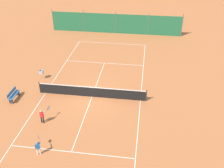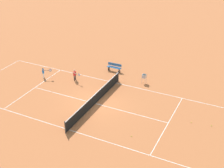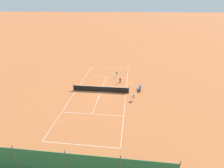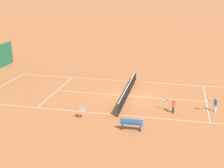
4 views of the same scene
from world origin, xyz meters
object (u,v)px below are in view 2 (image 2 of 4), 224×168
object	(u,v)px
ball_hopper	(144,77)
tennis_ball_near_corner	(132,136)
tennis_net	(95,99)
courtside_bench	(114,67)
player_far_baseline	(44,72)
player_far_service	(75,74)
tennis_ball_far_corner	(191,122)
tennis_ball_alley_right	(212,126)

from	to	relation	value
ball_hopper	tennis_ball_near_corner	bearing A→B (deg)	14.82
tennis_net	courtside_bench	bearing A→B (deg)	-168.57
player_far_baseline	player_far_service	world-z (taller)	player_far_service
player_far_baseline	ball_hopper	distance (m)	9.77
tennis_ball_far_corner	tennis_ball_near_corner	xyz separation A→B (m)	(3.60, -3.47, 0.00)
tennis_ball_near_corner	ball_hopper	world-z (taller)	ball_hopper
player_far_service	tennis_ball_alley_right	size ratio (longest dim) A/B	16.86
player_far_service	tennis_ball_alley_right	distance (m)	13.39
player_far_service	tennis_ball_near_corner	bearing A→B (deg)	55.77
tennis_ball_alley_right	tennis_ball_far_corner	xyz separation A→B (m)	(0.25, -1.50, 0.00)
player_far_service	courtside_bench	world-z (taller)	player_far_service
courtside_bench	tennis_ball_alley_right	bearing A→B (deg)	63.85
courtside_bench	tennis_ball_near_corner	bearing A→B (deg)	32.36
player_far_baseline	courtside_bench	xyz separation A→B (m)	(-4.36, 5.54, -0.19)
ball_hopper	courtside_bench	world-z (taller)	ball_hopper
tennis_net	courtside_bench	xyz separation A→B (m)	(-6.34, -1.28, -0.05)
player_far_service	tennis_ball_near_corner	world-z (taller)	player_far_service
tennis_ball_alley_right	ball_hopper	xyz separation A→B (m)	(-4.24, -7.11, 0.63)
player_far_service	tennis_ball_near_corner	xyz separation A→B (m)	(5.64, 8.29, -0.62)
ball_hopper	player_far_baseline	bearing A→B (deg)	-70.11
tennis_ball_near_corner	courtside_bench	world-z (taller)	courtside_bench
player_far_service	courtside_bench	xyz separation A→B (m)	(-3.49, 2.51, -0.20)
tennis_ball_alley_right	tennis_ball_near_corner	world-z (taller)	same
tennis_net	player_far_baseline	world-z (taller)	player_far_baseline
player_far_baseline	tennis_ball_near_corner	bearing A→B (deg)	67.17
player_far_service	ball_hopper	size ratio (longest dim) A/B	1.25
player_far_baseline	tennis_net	bearing A→B (deg)	73.79
player_far_service	ball_hopper	xyz separation A→B (m)	(-2.45, 6.15, 0.01)
player_far_baseline	ball_hopper	size ratio (longest dim) A/B	1.23
tennis_net	tennis_ball_alley_right	distance (m)	9.54
tennis_ball_alley_right	tennis_ball_near_corner	size ratio (longest dim) A/B	1.00
ball_hopper	courtside_bench	distance (m)	3.79
tennis_net	tennis_ball_near_corner	world-z (taller)	tennis_net
courtside_bench	player_far_baseline	bearing A→B (deg)	-51.79
tennis_ball_far_corner	courtside_bench	world-z (taller)	courtside_bench
tennis_net	courtside_bench	distance (m)	6.47
player_far_service	tennis_ball_near_corner	distance (m)	10.05
player_far_baseline	tennis_ball_far_corner	size ratio (longest dim) A/B	16.54
tennis_ball_alley_right	tennis_ball_far_corner	bearing A→B (deg)	-80.62
tennis_ball_near_corner	ball_hopper	bearing A→B (deg)	-165.18
tennis_ball_near_corner	tennis_net	bearing A→B (deg)	-121.73
tennis_net	player_far_baseline	xyz separation A→B (m)	(-1.98, -6.82, 0.14)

